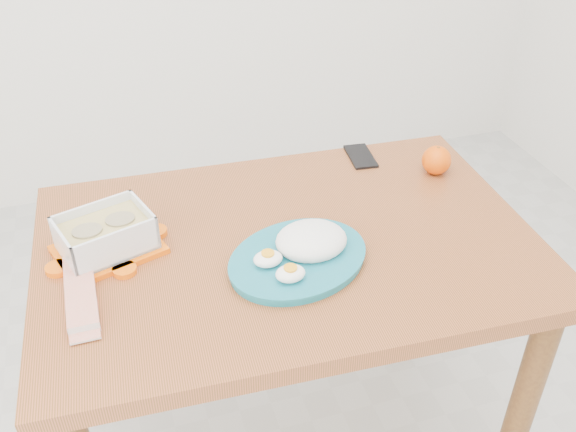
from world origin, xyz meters
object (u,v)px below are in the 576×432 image
object	(u,v)px
orange_fruit	(436,160)
rice_plate	(302,250)
dining_table	(288,280)
smartphone	(361,156)
food_container	(106,235)

from	to	relation	value
orange_fruit	rice_plate	distance (m)	0.49
dining_table	rice_plate	world-z (taller)	rice_plate
dining_table	rice_plate	bearing A→B (deg)	-83.37
orange_fruit	smartphone	world-z (taller)	orange_fruit
dining_table	food_container	size ratio (longest dim) A/B	4.44
food_container	smartphone	distance (m)	0.69
food_container	rice_plate	xyz separation A→B (m)	(0.38, -0.15, -0.02)
food_container	rice_plate	world-z (taller)	food_container
food_container	orange_fruit	bearing A→B (deg)	-11.83
orange_fruit	smartphone	size ratio (longest dim) A/B	0.60
food_container	rice_plate	distance (m)	0.40
food_container	smartphone	xyz separation A→B (m)	(0.65, 0.21, -0.04)
orange_fruit	food_container	bearing A→B (deg)	-173.66
dining_table	orange_fruit	distance (m)	0.48
orange_fruit	rice_plate	world-z (taller)	rice_plate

